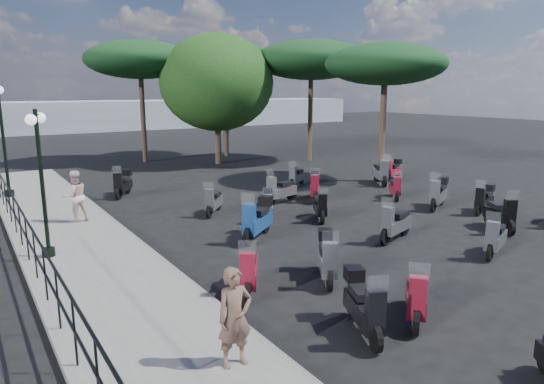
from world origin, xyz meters
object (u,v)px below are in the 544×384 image
woman (235,317)px  scooter_23 (297,177)px  lamp_post_1 (41,174)px  lamp_post_2 (3,133)px  scooter_22 (395,188)px  scooter_3 (249,272)px  scooter_7 (416,297)px  scooter_16 (320,207)px  scooter_21 (438,194)px  pine_2 (140,60)px  scooter_10 (280,191)px  scooter_2 (364,307)px  scooter_8 (327,259)px  pine_3 (385,64)px  scooter_14 (495,239)px  broadleaf_tree (217,83)px  scooter_5 (123,184)px  scooter_15 (395,224)px  scooter_28 (393,170)px  scooter_27 (500,215)px  scooter_17 (315,187)px  scooter_20 (484,200)px  scooter_9 (268,206)px  scooter_4 (257,220)px  scooter_11 (213,202)px  pedestrian_far (75,196)px  pine_1 (311,60)px  pine_0 (225,55)px  scooter_29 (381,173)px

woman → scooter_23: woman is taller
lamp_post_1 → lamp_post_2: bearing=112.6°
scooter_22 → scooter_3: bearing=64.8°
lamp_post_2 → scooter_7: (5.29, -15.34, -2.15)m
scooter_16 → scooter_21: 4.66m
scooter_22 → scooter_23: size_ratio=0.92×
scooter_22 → pine_2: pine_2 is taller
scooter_10 → scooter_2: bearing=139.9°
scooter_8 → scooter_21: size_ratio=0.90×
scooter_23 → pine_3: size_ratio=0.21×
scooter_14 → broadleaf_tree: 18.64m
scooter_2 → scooter_5: size_ratio=1.06×
scooter_15 → pine_3: 10.53m
lamp_post_1 → scooter_10: lamp_post_1 is taller
scooter_5 → scooter_28: 12.29m
scooter_27 → scooter_17: bearing=-41.6°
scooter_8 → scooter_20: bearing=-134.1°
scooter_5 → scooter_10: scooter_10 is taller
scooter_23 → pine_2: 12.64m
woman → scooter_27: (10.38, 2.29, -0.44)m
scooter_22 → scooter_9: bearing=38.0°
scooter_23 → scooter_17: bearing=126.9°
scooter_4 → scooter_27: 7.37m
scooter_11 → pedestrian_far: bearing=29.2°
scooter_8 → pine_1: bearing=-92.1°
pine_3 → scooter_21: bearing=-113.7°
scooter_22 → woman: bearing=71.2°
scooter_10 → scooter_4: bearing=123.1°
scooter_8 → scooter_21: bearing=-124.1°
scooter_20 → broadleaf_tree: bearing=-8.2°
scooter_20 → broadleaf_tree: 16.04m
scooter_14 → pine_1: 18.28m
scooter_16 → scooter_4: bearing=44.0°
scooter_2 → pine_3: pine_3 is taller
scooter_23 → broadleaf_tree: (0.18, 7.96, 4.16)m
scooter_10 → scooter_11: (-2.84, -0.11, -0.05)m
scooter_2 → scooter_17: (5.79, 8.81, 0.02)m
scooter_17 → scooter_5: bearing=0.1°
scooter_23 → pine_0: pine_0 is taller
scooter_5 → scooter_10: size_ratio=0.86×
scooter_4 → scooter_29: (8.90, 3.94, -0.05)m
lamp_post_1 → broadleaf_tree: bearing=70.1°
scooter_23 → scooter_5: bearing=41.1°
lamp_post_2 → scooter_5: size_ratio=2.93×
scooter_29 → broadleaf_tree: 10.96m
scooter_2 → scooter_3: scooter_3 is taller
scooter_23 → pine_2: bearing=-16.3°
pine_3 → scooter_27: bearing=-110.5°
scooter_3 → pine_1: 20.36m
scooter_11 → scooter_3: bearing=113.1°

